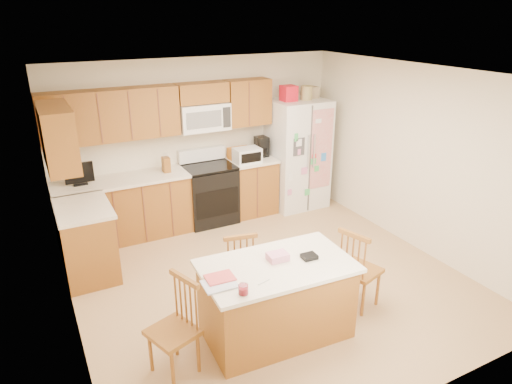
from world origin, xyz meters
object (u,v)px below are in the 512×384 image
windsor_chair_back (238,268)px  stove (209,193)px  island (276,299)px  refrigerator (297,153)px  windsor_chair_right (358,270)px  windsor_chair_left (175,330)px

windsor_chair_back → stove: bearing=76.3°
island → stove: bearing=81.3°
refrigerator → windsor_chair_right: (-0.96, -2.80, -0.47)m
island → windsor_chair_back: bearing=97.5°
stove → island: size_ratio=0.72×
windsor_chair_left → windsor_chair_back: 1.22m
refrigerator → island: bearing=-125.5°
refrigerator → windsor_chair_left: (-3.08, -2.84, -0.47)m
windsor_chair_left → windsor_chair_back: (0.98, 0.73, -0.02)m
refrigerator → windsor_chair_left: 4.22m
stove → windsor_chair_back: bearing=-103.7°
island → windsor_chair_right: bearing=0.6°
windsor_chair_left → windsor_chair_back: windsor_chair_left is taller
windsor_chair_right → refrigerator: bearing=71.1°
island → windsor_chair_back: 0.71m
windsor_chair_left → windsor_chair_right: bearing=1.1°
windsor_chair_right → windsor_chair_left: bearing=-178.9°
stove → windsor_chair_left: (-1.51, -2.91, -0.03)m
stove → windsor_chair_right: (0.61, -2.86, -0.02)m
stove → windsor_chair_right: bearing=-77.9°
refrigerator → windsor_chair_back: 3.02m
windsor_chair_right → island: bearing=-179.4°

